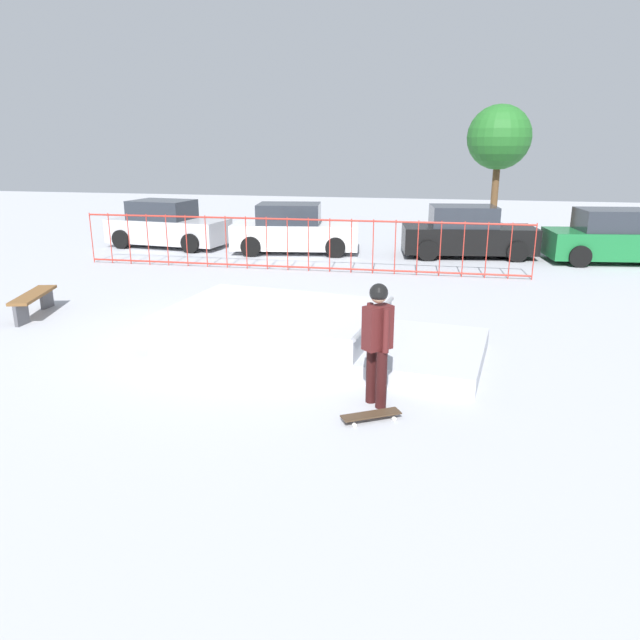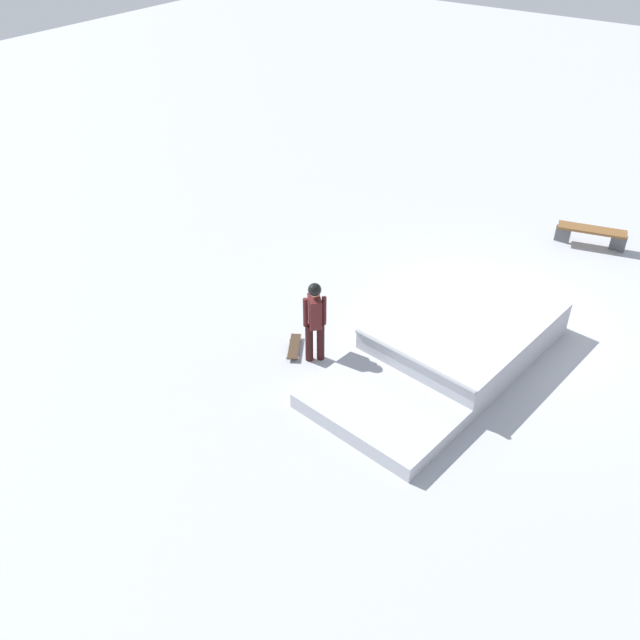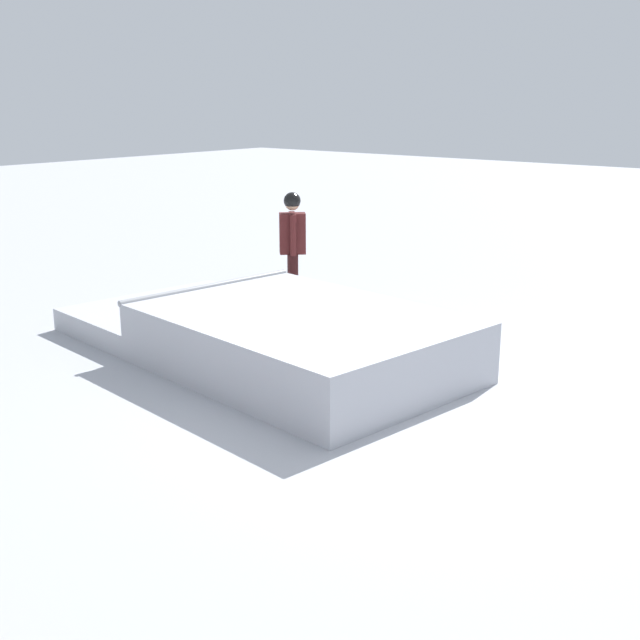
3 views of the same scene
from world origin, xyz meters
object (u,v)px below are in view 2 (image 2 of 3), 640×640
Objects in this scene: skate_ramp at (452,344)px; skater at (315,317)px; skateboard at (294,346)px; park_bench at (591,233)px.

skater is (1.58, -2.11, 0.69)m from skate_ramp.
skateboard is 0.48× the size of park_bench.
skate_ramp reaches higher than park_bench.
skateboard is 8.29m from park_bench.
skate_ramp is 7.20× the size of skateboard.
skater is at bearing -46.10° from skate_ramp.
skater reaches higher than skate_ramp.
skater reaches higher than park_bench.
skate_ramp is 3.45× the size of park_bench.
skate_ramp is 2.72m from skater.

